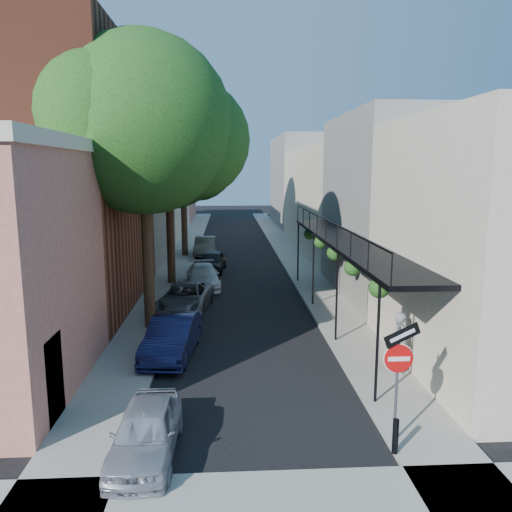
{
  "coord_description": "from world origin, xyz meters",
  "views": [
    {
      "loc": [
        -0.68,
        -9.49,
        6.34
      ],
      "look_at": [
        0.51,
        10.89,
        2.8
      ],
      "focal_mm": 35.0,
      "sensor_mm": 36.0,
      "label": 1
    }
  ],
  "objects": [
    {
      "name": "sidewalk_cross",
      "position": [
        0.0,
        -1.0,
        0.06
      ],
      "size": [
        12.0,
        2.0,
        0.12
      ],
      "primitive_type": "cube",
      "color": "gray",
      "rests_on": "ground"
    },
    {
      "name": "oak_mid",
      "position": [
        -3.42,
        18.23,
        7.06
      ],
      "size": [
        6.6,
        6.0,
        10.2
      ],
      "color": "#382316",
      "rests_on": "ground"
    },
    {
      "name": "oak_near",
      "position": [
        -3.37,
        10.26,
        7.88
      ],
      "size": [
        7.48,
        6.8,
        11.42
      ],
      "color": "#382316",
      "rests_on": "ground"
    },
    {
      "name": "sidewalk_left",
      "position": [
        -4.0,
        30.0,
        0.06
      ],
      "size": [
        2.0,
        64.0,
        0.12
      ],
      "primitive_type": "cube",
      "color": "gray",
      "rests_on": "ground"
    },
    {
      "name": "ground",
      "position": [
        0.0,
        0.0,
        0.0
      ],
      "size": [
        160.0,
        160.0,
        0.0
      ],
      "primitive_type": "plane",
      "color": "black",
      "rests_on": "ground"
    },
    {
      "name": "sidewalk_right",
      "position": [
        4.0,
        30.0,
        0.06
      ],
      "size": [
        2.0,
        64.0,
        0.12
      ],
      "primitive_type": "cube",
      "color": "gray",
      "rests_on": "ground"
    },
    {
      "name": "parked_car_b",
      "position": [
        -2.6,
        7.03,
        0.68
      ],
      "size": [
        1.88,
        4.27,
        1.36
      ],
      "primitive_type": "imported",
      "rotation": [
        0.0,
        0.0,
        -0.11
      ],
      "color": "#12153A",
      "rests_on": "ground"
    },
    {
      "name": "parked_car_f",
      "position": [
        -2.35,
        27.53,
        0.69
      ],
      "size": [
        1.52,
        4.2,
        1.38
      ],
      "primitive_type": "imported",
      "rotation": [
        0.0,
        0.0,
        -0.02
      ],
      "color": "#666156",
      "rests_on": "ground"
    },
    {
      "name": "parked_car_a",
      "position": [
        -2.53,
        0.89,
        0.6
      ],
      "size": [
        1.45,
        3.52,
        1.19
      ],
      "primitive_type": "imported",
      "rotation": [
        0.0,
        0.0,
        -0.01
      ],
      "color": "#90949F",
      "rests_on": "ground"
    },
    {
      "name": "buildings_right",
      "position": [
        8.99,
        29.49,
        4.42
      ],
      "size": [
        9.8,
        55.0,
        10.0
      ],
      "color": "beige",
      "rests_on": "ground"
    },
    {
      "name": "parked_car_c",
      "position": [
        -2.6,
        12.5,
        0.62
      ],
      "size": [
        2.6,
        4.7,
        1.24
      ],
      "primitive_type": "imported",
      "rotation": [
        0.0,
        0.0,
        -0.12
      ],
      "color": "#595A60",
      "rests_on": "ground"
    },
    {
      "name": "bollard",
      "position": [
        3.0,
        0.5,
        0.52
      ],
      "size": [
        0.14,
        0.14,
        0.8
      ],
      "primitive_type": "cylinder",
      "color": "black",
      "rests_on": "sidewalk_right"
    },
    {
      "name": "oak_far",
      "position": [
        -3.35,
        27.27,
        8.26
      ],
      "size": [
        7.7,
        7.0,
        11.9
      ],
      "color": "#382316",
      "rests_on": "ground"
    },
    {
      "name": "pedestrian",
      "position": [
        4.6,
        4.82,
        1.1
      ],
      "size": [
        0.49,
        0.73,
        1.96
      ],
      "primitive_type": "imported",
      "rotation": [
        0.0,
        0.0,
        1.54
      ],
      "color": "slate",
      "rests_on": "sidewalk_right"
    },
    {
      "name": "buildings_left",
      "position": [
        -9.3,
        28.76,
        4.94
      ],
      "size": [
        10.1,
        59.1,
        12.0
      ],
      "color": "tan",
      "rests_on": "ground"
    },
    {
      "name": "sign_post",
      "position": [
        3.16,
        0.97,
        2.04
      ],
      "size": [
        0.89,
        0.17,
        2.99
      ],
      "color": "#595B60",
      "rests_on": "ground"
    },
    {
      "name": "parked_car_e",
      "position": [
        -1.64,
        21.46,
        0.64
      ],
      "size": [
        1.88,
        3.89,
        1.28
      ],
      "primitive_type": "imported",
      "rotation": [
        0.0,
        0.0,
        -0.1
      ],
      "color": "black",
      "rests_on": "ground"
    },
    {
      "name": "road_surface",
      "position": [
        0.0,
        30.0,
        0.01
      ],
      "size": [
        6.0,
        64.0,
        0.01
      ],
      "primitive_type": "cube",
      "color": "black",
      "rests_on": "ground"
    },
    {
      "name": "parked_car_d",
      "position": [
        -2.02,
        17.17,
        0.61
      ],
      "size": [
        2.12,
        4.38,
        1.23
      ],
      "primitive_type": "imported",
      "rotation": [
        0.0,
        0.0,
        0.1
      ],
      "color": "silver",
      "rests_on": "ground"
    }
  ]
}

